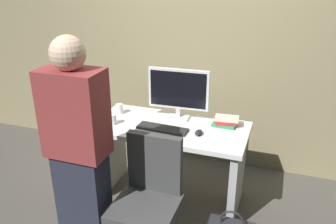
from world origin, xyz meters
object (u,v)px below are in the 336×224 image
person_at_desk (79,155)px  keyboard (162,129)px  book_stack (226,121)px  mouse (199,133)px  cup_by_monitor (119,109)px  office_chair (149,208)px  monitor (178,91)px  desk (170,150)px  cup_near_keyboard (113,119)px

person_at_desk → keyboard: (0.32, 0.75, -0.10)m
book_stack → mouse: bearing=-125.8°
cup_by_monitor → book_stack: 0.98m
office_chair → monitor: monitor is taller
office_chair → mouse: bearing=73.9°
desk → cup_by_monitor: cup_by_monitor is taller
office_chair → keyboard: (-0.12, 0.63, 0.32)m
office_chair → book_stack: (0.36, 0.88, 0.35)m
cup_near_keyboard → book_stack: bearing=17.2°
mouse → book_stack: size_ratio=0.44×
desk → monitor: size_ratio=2.45×
desk → cup_near_keyboard: cup_near_keyboard is taller
book_stack → keyboard: bearing=-152.4°
person_at_desk → mouse: size_ratio=16.39×
person_at_desk → cup_by_monitor: person_at_desk is taller
cup_near_keyboard → cup_by_monitor: 0.24m
desk → cup_near_keyboard: bearing=-165.4°
book_stack → cup_by_monitor: bearing=-176.8°
person_at_desk → keyboard: person_at_desk is taller
book_stack → desk: bearing=-160.0°
keyboard → monitor: bearing=82.2°
monitor → cup_by_monitor: 0.59m
desk → cup_by_monitor: bearing=168.6°
keyboard → mouse: bearing=4.8°
person_at_desk → monitor: bearing=70.3°
desk → book_stack: book_stack is taller
person_at_desk → book_stack: person_at_desk is taller
office_chair → book_stack: bearing=67.8°
desk → mouse: size_ratio=13.27×
monitor → cup_near_keyboard: (-0.50, -0.31, -0.21)m
cup_by_monitor → book_stack: cup_by_monitor is taller
office_chair → mouse: office_chair is taller
mouse → cup_near_keyboard: cup_near_keyboard is taller
desk → keyboard: bearing=-111.6°
keyboard → cup_near_keyboard: 0.45m
office_chair → cup_near_keyboard: office_chair is taller
monitor → keyboard: bearing=-100.4°
desk → office_chair: 0.73m
mouse → cup_by_monitor: bearing=167.1°
monitor → book_stack: 0.48m
desk → office_chair: size_ratio=1.41×
keyboard → cup_by_monitor: cup_by_monitor is taller
cup_near_keyboard → office_chair: bearing=-46.3°
monitor → mouse: bearing=-45.3°
person_at_desk → cup_near_keyboard: (-0.13, 0.72, -0.06)m
cup_near_keyboard → desk: bearing=14.6°
monitor → cup_near_keyboard: 0.62m
mouse → cup_near_keyboard: size_ratio=1.14×
monitor → book_stack: size_ratio=2.39×
person_at_desk → mouse: bearing=50.7°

